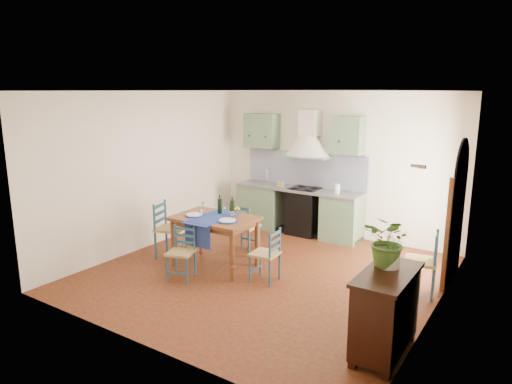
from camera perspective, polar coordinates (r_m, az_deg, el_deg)
floor at (r=7.27m, az=1.13°, el=-10.14°), size 5.00×5.00×0.00m
back_wall at (r=9.11m, az=6.35°, el=1.34°), size 5.00×0.96×2.80m
right_wall at (r=6.23m, az=22.45°, el=-2.00°), size 0.26×5.00×2.80m
left_wall at (r=8.43m, az=-13.38°, el=2.60°), size 0.04×5.00×2.80m
ceiling at (r=6.71m, az=1.23°, el=12.56°), size 5.00×5.00×0.01m
dining_table at (r=7.35m, az=-5.18°, el=-3.86°), size 1.33×1.01×1.15m
chair_near at (r=7.03m, az=-9.29°, el=-7.47°), size 0.47×0.47×0.80m
chair_far at (r=8.00m, az=-1.49°, el=-4.42°), size 0.45×0.45×0.91m
chair_left at (r=7.95m, az=-10.85°, el=-4.56°), size 0.55×0.55×0.96m
chair_right at (r=6.83m, az=1.34°, el=-7.83°), size 0.41×0.41×0.82m
chair_spare at (r=6.81m, az=20.16°, el=-8.22°), size 0.50×0.50×0.92m
sideboard at (r=5.22m, az=15.84°, el=-13.98°), size 0.50×1.05×0.94m
potted_plant at (r=5.11m, az=16.36°, el=-5.95°), size 0.61×0.56×0.58m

